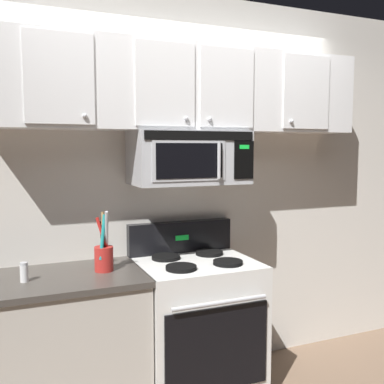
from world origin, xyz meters
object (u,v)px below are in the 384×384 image
(spice_jar, at_px, (104,255))
(over_range_microwave, at_px, (189,158))
(stove_range, at_px, (196,325))
(salt_shaker, at_px, (24,272))
(utensil_crock_red, at_px, (104,254))

(spice_jar, bearing_deg, over_range_microwave, -5.94)
(stove_range, distance_m, salt_shaker, 1.16)
(over_range_microwave, height_order, utensil_crock_red, over_range_microwave)
(over_range_microwave, distance_m, utensil_crock_red, 0.84)
(salt_shaker, xyz_separation_m, spice_jar, (0.49, 0.21, 0.00))
(spice_jar, bearing_deg, stove_range, -17.25)
(over_range_microwave, bearing_deg, salt_shaker, -171.58)
(salt_shaker, bearing_deg, spice_jar, 23.69)
(utensil_crock_red, height_order, spice_jar, utensil_crock_red)
(over_range_microwave, height_order, salt_shaker, over_range_microwave)
(utensil_crock_red, bearing_deg, over_range_microwave, 10.34)
(utensil_crock_red, distance_m, salt_shaker, 0.46)
(spice_jar, bearing_deg, utensil_crock_red, -102.13)
(utensil_crock_red, relative_size, salt_shaker, 3.38)
(over_range_microwave, height_order, spice_jar, over_range_microwave)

